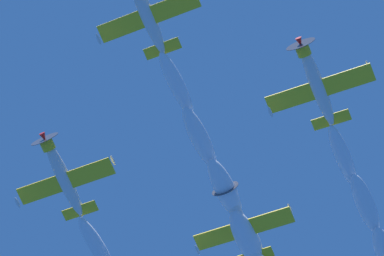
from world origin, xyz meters
name	(u,v)px	position (x,y,z in m)	size (l,w,h in m)	color
airplane_lead	(145,11)	(-4.52, -4.98, 72.74)	(8.18, 7.92, 3.36)	silver
airplane_left_wingman	(316,83)	(-20.52, -5.23, 70.24)	(8.18, 7.94, 3.26)	silver
airplane_right_wingman	(63,176)	(-2.42, -21.28, 69.89)	(8.17, 7.87, 3.17)	silver
airplane_slot_tail	(241,223)	(-19.43, -20.34, 70.21)	(8.16, 7.93, 2.99)	silver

